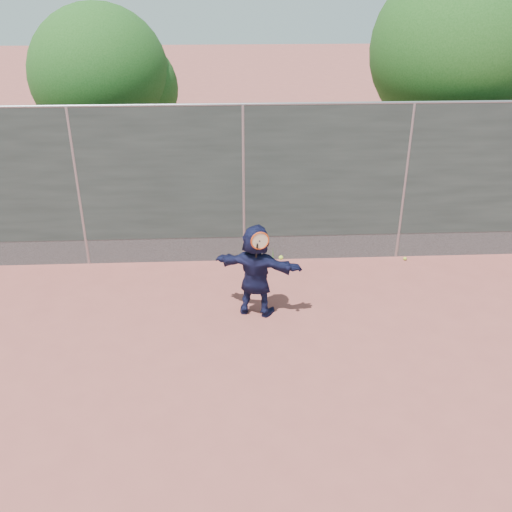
{
  "coord_description": "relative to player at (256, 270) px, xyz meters",
  "views": [
    {
      "loc": [
        -0.27,
        -6.42,
        5.05
      ],
      "look_at": [
        0.13,
        1.59,
        1.03
      ],
      "focal_mm": 40.0,
      "sensor_mm": 36.0,
      "label": 1
    }
  ],
  "objects": [
    {
      "name": "player",
      "position": [
        0.0,
        0.0,
        0.0
      ],
      "size": [
        1.51,
        0.89,
        1.55
      ],
      "primitive_type": "imported",
      "rotation": [
        0.0,
        0.0,
        2.82
      ],
      "color": "#15183B",
      "rests_on": "ground"
    },
    {
      "name": "tree_left",
      "position": [
        -2.98,
        4.97,
        2.16
      ],
      "size": [
        3.15,
        3.0,
        4.53
      ],
      "color": "#382314",
      "rests_on": "ground"
    },
    {
      "name": "ball_ground",
      "position": [
        3.0,
        1.74,
        -0.74
      ],
      "size": [
        0.07,
        0.07,
        0.07
      ],
      "primitive_type": "sphere",
      "color": "#B5D72F",
      "rests_on": "ground"
    },
    {
      "name": "tree_right",
      "position": [
        4.55,
        4.17,
        2.71
      ],
      "size": [
        3.78,
        3.6,
        5.39
      ],
      "color": "#382314",
      "rests_on": "ground"
    },
    {
      "name": "weed_clump",
      "position": [
        0.16,
        1.8,
        -0.64
      ],
      "size": [
        0.68,
        0.07,
        0.3
      ],
      "color": "#387226",
      "rests_on": "ground"
    },
    {
      "name": "ground",
      "position": [
        -0.13,
        -1.59,
        -0.78
      ],
      "size": [
        80.0,
        80.0,
        0.0
      ],
      "primitive_type": "plane",
      "color": "#9E4C42",
      "rests_on": "ground"
    },
    {
      "name": "fence",
      "position": [
        -0.13,
        1.91,
        0.81
      ],
      "size": [
        20.0,
        0.06,
        3.03
      ],
      "color": "#38423D",
      "rests_on": "ground"
    },
    {
      "name": "swing_action",
      "position": [
        0.08,
        -0.21,
        0.57
      ],
      "size": [
        0.5,
        0.22,
        0.51
      ],
      "color": "#D04313",
      "rests_on": "ground"
    }
  ]
}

